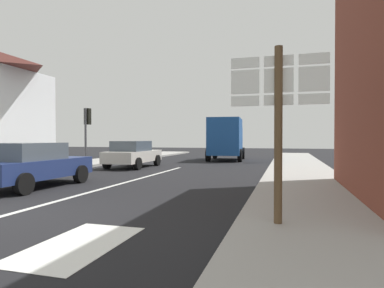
{
  "coord_description": "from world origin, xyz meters",
  "views": [
    {
      "loc": [
        5.63,
        -5.32,
        1.61
      ],
      "look_at": [
        1.61,
        8.8,
        1.36
      ],
      "focal_mm": 30.97,
      "sensor_mm": 36.0,
      "label": 1
    }
  ],
  "objects": [
    {
      "name": "lane_turn_arrow",
      "position": [
        2.62,
        -1.0,
        0.01
      ],
      "size": [
        1.2,
        2.2,
        0.01
      ],
      "primitive_type": "cube",
      "color": "silver",
      "rests_on": "ground"
    },
    {
      "name": "sedan_near",
      "position": [
        -2.4,
        3.65,
        0.76
      ],
      "size": [
        1.97,
        4.2,
        1.47
      ],
      "color": "navy",
      "rests_on": "ground"
    },
    {
      "name": "sidewalk_right",
      "position": [
        6.28,
        8.0,
        0.07
      ],
      "size": [
        3.05,
        44.0,
        0.14
      ],
      "primitive_type": "cube",
      "color": "#9E9B96",
      "rests_on": "ground"
    },
    {
      "name": "sedan_far",
      "position": [
        -2.56,
        11.44,
        0.76
      ],
      "size": [
        2.0,
        4.22,
        1.47
      ],
      "color": "beige",
      "rests_on": "ground"
    },
    {
      "name": "lane_centre_stripe",
      "position": [
        0.0,
        6.0,
        0.01
      ],
      "size": [
        0.16,
        12.0,
        0.01
      ],
      "primitive_type": "cube",
      "color": "silver",
      "rests_on": "ground"
    },
    {
      "name": "traffic_light_far_right",
      "position": [
        5.06,
        17.6,
        2.46
      ],
      "size": [
        0.3,
        0.49,
        3.33
      ],
      "color": "#47474C",
      "rests_on": "ground"
    },
    {
      "name": "sidewalk_left",
      "position": [
        -6.28,
        8.0,
        0.07
      ],
      "size": [
        3.05,
        44.0,
        0.14
      ],
      "primitive_type": "cube",
      "color": "#9E9B96",
      "rests_on": "ground"
    },
    {
      "name": "delivery_truck",
      "position": [
        1.38,
        18.77,
        1.65
      ],
      "size": [
        2.77,
        5.13,
        3.05
      ],
      "color": "#19478C",
      "rests_on": "ground"
    },
    {
      "name": "traffic_light_near_left",
      "position": [
        -5.06,
        10.82,
        2.44
      ],
      "size": [
        0.3,
        0.49,
        3.29
      ],
      "color": "#47474C",
      "rests_on": "ground"
    },
    {
      "name": "route_sign_post",
      "position": [
        5.5,
        0.61,
        2.0
      ],
      "size": [
        1.66,
        0.14,
        3.2
      ],
      "color": "brown",
      "rests_on": "ground"
    },
    {
      "name": "ground_plane",
      "position": [
        0.0,
        10.0,
        0.0
      ],
      "size": [
        80.0,
        80.0,
        0.0
      ],
      "primitive_type": "plane",
      "color": "black"
    }
  ]
}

